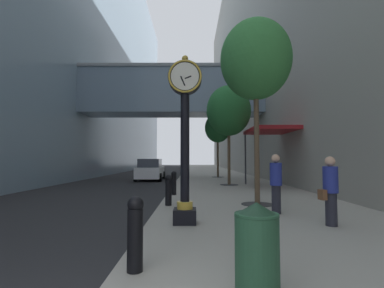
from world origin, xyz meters
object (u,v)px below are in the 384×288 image
Objects in this scene: bollard_fourth at (175,182)px; pedestrian_walking at (332,189)px; bollard_nearest at (136,232)px; bollard_third at (170,189)px; car_red_near at (150,166)px; street_clock at (186,130)px; street_tree_mid_near at (230,111)px; street_tree_near at (257,60)px; car_white_mid at (152,170)px; trash_bin at (258,246)px; street_tree_mid_far at (219,128)px; pedestrian_by_clock at (277,182)px.

bollard_fourth is 7.03m from pedestrian_walking.
bollard_nearest is 5.62m from bollard_third.
car_red_near is (-8.67, 28.50, -0.17)m from pedestrian_walking.
car_red_near is at bearing 100.50° from street_clock.
street_tree_mid_near is (3.04, 13.21, 3.96)m from bollard_nearest.
street_tree_near is at bearing 108.02° from pedestrian_walking.
street_clock reaches higher than bollard_third.
bollard_third is 13.57m from car_white_mid.
trash_bin is 0.25× the size of car_red_near.
car_white_mid is (-2.57, 18.94, 0.15)m from bollard_nearest.
car_red_near is (-5.24, 28.25, -1.59)m from street_clock.
car_white_mid is at bearing -80.50° from car_red_near.
street_tree_near reaches higher than trash_bin.
trash_bin is at bearing -93.99° from street_tree_mid_far.
street_tree_mid_near is at bearing 57.54° from bollard_fourth.
street_tree_near reaches higher than car_red_near.
car_white_mid is (-5.61, 13.14, -4.35)m from street_tree_near.
car_white_mid is at bearing 100.90° from bollard_third.
car_red_near is at bearing 106.78° from street_tree_near.
bollard_fourth is at bearing 125.24° from pedestrian_walking.
car_red_near is at bearing 99.50° from car_white_mid.
bollard_fourth is at bearing -78.54° from car_red_near.
pedestrian_walking is (3.43, -0.25, -1.42)m from street_clock.
bollard_nearest is 0.19× the size of street_tree_mid_far.
trash_bin reaches higher than bollard_nearest.
street_clock reaches higher than bollard_fourth.
street_tree_mid_near reaches higher than pedestrian_by_clock.
bollard_third is 0.23× the size of car_white_mid.
street_tree_mid_far is at bearing 86.01° from trash_bin.
street_tree_near is (2.42, 2.86, 2.77)m from street_clock.
trash_bin is (-1.48, -13.84, -3.97)m from street_tree_mid_near.
bollard_fourth is at bearing 90.00° from bollard_nearest.
street_clock is 3.19m from pedestrian_by_clock.
car_red_near is (-7.66, 25.39, -4.36)m from street_tree_near.
bollard_nearest is 1.00× the size of bollard_fourth.
street_tree_near reaches higher than bollard_third.
car_red_near is (-7.83, 27.00, -0.22)m from pedestrian_by_clock.
trash_bin is at bearing -126.90° from pedestrian_walking.
trash_bin reaches higher than bollard_fourth.
street_clock is 4.08m from trash_bin.
street_tree_mid_near is 19.91m from car_red_near.
street_clock reaches higher than pedestrian_by_clock.
street_tree_mid_near is 1.46× the size of car_red_near.
trash_bin is (1.56, -9.06, -0.01)m from bollard_fourth.
bollard_third is 25.99m from car_red_near.
car_white_mid is (2.05, -12.25, 0.01)m from car_red_near.
street_clock is at bearing -154.30° from pedestrian_by_clock.
car_white_mid is (-5.61, -1.68, -3.57)m from street_tree_mid_far.
bollard_third is at bearing -79.77° from car_red_near.
street_tree_mid_far is (0.00, 14.83, -0.78)m from street_tree_near.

